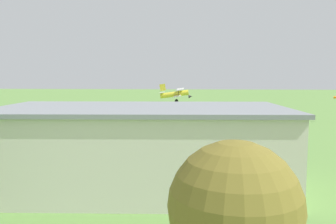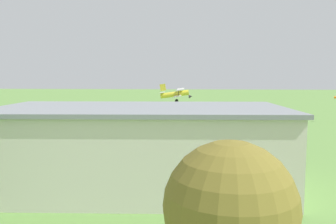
{
  "view_description": "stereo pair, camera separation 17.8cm",
  "coord_description": "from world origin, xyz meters",
  "px_view_note": "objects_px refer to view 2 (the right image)",
  "views": [
    {
      "loc": [
        -2.6,
        67.43,
        9.91
      ],
      "look_at": [
        1.43,
        13.39,
        4.25
      ],
      "focal_mm": 36.23,
      "sensor_mm": 36.0,
      "label": 1
    },
    {
      "loc": [
        -2.77,
        67.41,
        9.91
      ],
      "look_at": [
        1.43,
        13.39,
        4.25
      ],
      "focal_mm": 36.23,
      "sensor_mm": 36.0,
      "label": 2
    }
  ],
  "objects_px": {
    "car_blue": "(38,148)",
    "person_by_parked_cars": "(139,146)",
    "car_grey": "(243,149)",
    "hangar": "(140,147)",
    "biplane": "(176,94)",
    "car_black": "(99,145)",
    "person_at_fence_line": "(116,140)",
    "tree_behind_hangar_left": "(230,209)"
  },
  "relations": [
    {
      "from": "hangar",
      "to": "biplane",
      "type": "bearing_deg",
      "value": -91.93
    },
    {
      "from": "car_blue",
      "to": "person_by_parked_cars",
      "type": "height_order",
      "value": "person_by_parked_cars"
    },
    {
      "from": "person_by_parked_cars",
      "to": "car_grey",
      "type": "bearing_deg",
      "value": 178.35
    },
    {
      "from": "car_grey",
      "to": "hangar",
      "type": "bearing_deg",
      "value": 51.29
    },
    {
      "from": "person_by_parked_cars",
      "to": "person_at_fence_line",
      "type": "height_order",
      "value": "person_by_parked_cars"
    },
    {
      "from": "biplane",
      "to": "car_blue",
      "type": "bearing_deg",
      "value": 56.93
    },
    {
      "from": "hangar",
      "to": "person_by_parked_cars",
      "type": "height_order",
      "value": "hangar"
    },
    {
      "from": "car_grey",
      "to": "car_black",
      "type": "distance_m",
      "value": 18.76
    },
    {
      "from": "car_black",
      "to": "person_by_parked_cars",
      "type": "relative_size",
      "value": 2.51
    },
    {
      "from": "car_black",
      "to": "tree_behind_hangar_left",
      "type": "relative_size",
      "value": 0.53
    },
    {
      "from": "car_blue",
      "to": "person_by_parked_cars",
      "type": "relative_size",
      "value": 2.71
    },
    {
      "from": "biplane",
      "to": "car_black",
      "type": "height_order",
      "value": "biplane"
    },
    {
      "from": "biplane",
      "to": "person_by_parked_cars",
      "type": "bearing_deg",
      "value": 80.61
    },
    {
      "from": "tree_behind_hangar_left",
      "to": "car_blue",
      "type": "bearing_deg",
      "value": -55.73
    },
    {
      "from": "hangar",
      "to": "person_by_parked_cars",
      "type": "distance_m",
      "value": 14.55
    },
    {
      "from": "hangar",
      "to": "biplane",
      "type": "xyz_separation_m",
      "value": [
        -1.24,
        -36.72,
        2.96
      ]
    },
    {
      "from": "car_grey",
      "to": "person_at_fence_line",
      "type": "bearing_deg",
      "value": -14.08
    },
    {
      "from": "car_black",
      "to": "person_at_fence_line",
      "type": "distance_m",
      "value": 4.19
    },
    {
      "from": "hangar",
      "to": "car_grey",
      "type": "bearing_deg",
      "value": -128.71
    },
    {
      "from": "car_black",
      "to": "person_by_parked_cars",
      "type": "bearing_deg",
      "value": 179.85
    },
    {
      "from": "car_grey",
      "to": "car_blue",
      "type": "bearing_deg",
      "value": 4.29
    },
    {
      "from": "biplane",
      "to": "person_by_parked_cars",
      "type": "distance_m",
      "value": 23.7
    },
    {
      "from": "hangar",
      "to": "person_by_parked_cars",
      "type": "relative_size",
      "value": 15.4
    },
    {
      "from": "car_blue",
      "to": "person_at_fence_line",
      "type": "height_order",
      "value": "person_at_fence_line"
    },
    {
      "from": "car_black",
      "to": "person_at_fence_line",
      "type": "bearing_deg",
      "value": -108.36
    },
    {
      "from": "biplane",
      "to": "car_grey",
      "type": "xyz_separation_m",
      "value": [
        -9.71,
        23.06,
        -5.81
      ]
    },
    {
      "from": "hangar",
      "to": "person_at_fence_line",
      "type": "bearing_deg",
      "value": -70.21
    },
    {
      "from": "person_at_fence_line",
      "to": "hangar",
      "type": "bearing_deg",
      "value": 109.79
    },
    {
      "from": "hangar",
      "to": "person_by_parked_cars",
      "type": "xyz_separation_m",
      "value": [
        2.52,
        -14.05,
        -2.81
      ]
    },
    {
      "from": "person_by_parked_cars",
      "to": "car_blue",
      "type": "bearing_deg",
      "value": 10.57
    },
    {
      "from": "car_black",
      "to": "car_blue",
      "type": "height_order",
      "value": "car_black"
    },
    {
      "from": "person_at_fence_line",
      "to": "tree_behind_hangar_left",
      "type": "bearing_deg",
      "value": 108.48
    },
    {
      "from": "car_grey",
      "to": "tree_behind_hangar_left",
      "type": "height_order",
      "value": "tree_behind_hangar_left"
    },
    {
      "from": "car_grey",
      "to": "car_black",
      "type": "height_order",
      "value": "car_black"
    },
    {
      "from": "hangar",
      "to": "person_at_fence_line",
      "type": "height_order",
      "value": "hangar"
    },
    {
      "from": "car_grey",
      "to": "person_by_parked_cars",
      "type": "height_order",
      "value": "person_by_parked_cars"
    },
    {
      "from": "car_black",
      "to": "person_by_parked_cars",
      "type": "height_order",
      "value": "car_black"
    },
    {
      "from": "car_blue",
      "to": "tree_behind_hangar_left",
      "type": "relative_size",
      "value": 0.57
    },
    {
      "from": "biplane",
      "to": "car_grey",
      "type": "relative_size",
      "value": 2.06
    },
    {
      "from": "car_grey",
      "to": "person_at_fence_line",
      "type": "xyz_separation_m",
      "value": [
        17.44,
        -4.38,
        0.01
      ]
    },
    {
      "from": "car_blue",
      "to": "person_at_fence_line",
      "type": "bearing_deg",
      "value": -143.54
    },
    {
      "from": "hangar",
      "to": "tree_behind_hangar_left",
      "type": "distance_m",
      "value": 20.04
    }
  ]
}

